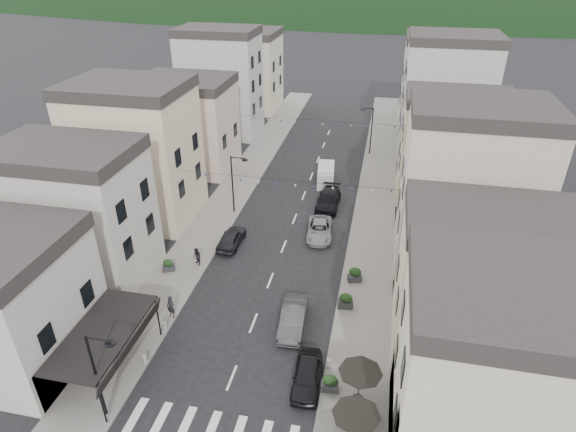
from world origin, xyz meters
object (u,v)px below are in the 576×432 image
Objects in this scene: parked_car_c at (319,230)px; parked_car_e at (231,238)px; pedestrian_a at (171,307)px; parked_car_b at (293,318)px; parked_car_a at (307,375)px; delivery_van at (326,174)px; parked_car_d at (328,200)px; pedestrian_b at (197,257)px.

parked_car_c is 7.97m from parked_car_e.
parked_car_c is at bearing 70.51° from pedestrian_a.
parked_car_a is at bearing -72.30° from parked_car_b.
parked_car_b is at bearing -93.58° from delivery_van.
parked_car_a is 16.56m from parked_car_e.
parked_car_b reaches higher than parked_car_e.
parked_car_e is at bearing -163.50° from parked_car_c.
parked_car_a is at bearing -85.15° from parked_car_d.
parked_car_b is 2.96× the size of pedestrian_b.
parked_car_c is at bearing -90.97° from delivery_van.
pedestrian_a is 1.10× the size of pedestrian_b.
parked_car_b is 8.65m from pedestrian_a.
parked_car_d is at bearing 83.34° from parked_car_c.
pedestrian_a reaches higher than parked_car_c.
parked_car_a reaches higher than parked_car_c.
delivery_van is 2.64× the size of pedestrian_a.
parked_car_d reaches higher than parked_car_a.
parked_car_e reaches higher than parked_car_c.
parked_car_b is 2.69× the size of pedestrian_a.
parked_car_c is 1.12× the size of parked_car_e.
parked_car_a is 11.10m from pedestrian_a.
parked_car_d is at bearing 91.69° from parked_car_a.
pedestrian_a is (-1.25, -9.94, 0.26)m from parked_car_e.
pedestrian_a reaches higher than pedestrian_b.
parked_car_a is at bearing -3.39° from pedestrian_b.
parked_car_b is at bearing 108.03° from parked_car_a.
pedestrian_a is (-8.60, -13.01, 0.32)m from parked_car_c.
parked_car_c is 1.05× the size of delivery_van.
pedestrian_b is (-9.17, -12.46, 0.14)m from parked_car_d.
parked_car_b is at bearing 19.79° from pedestrian_a.
pedestrian_a is at bearing -45.59° from pedestrian_b.
pedestrian_b is (-10.93, 10.20, 0.20)m from parked_car_a.
parked_car_a is 2.62× the size of pedestrian_b.
parked_car_a is 28.28m from delivery_van.
parked_car_c is 11.31m from pedestrian_b.
parked_car_a is at bearing 124.44° from parked_car_e.
parked_car_e is (-7.35, 9.06, -0.04)m from parked_car_b.
delivery_van is (-2.79, 28.14, 0.33)m from parked_car_a.
delivery_van is at bearing 89.36° from parked_car_b.
pedestrian_b is (-1.78, -3.60, 0.18)m from parked_car_e.
parked_car_b is at bearing -89.73° from parked_car_d.
parked_car_a is at bearing -90.34° from delivery_van.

